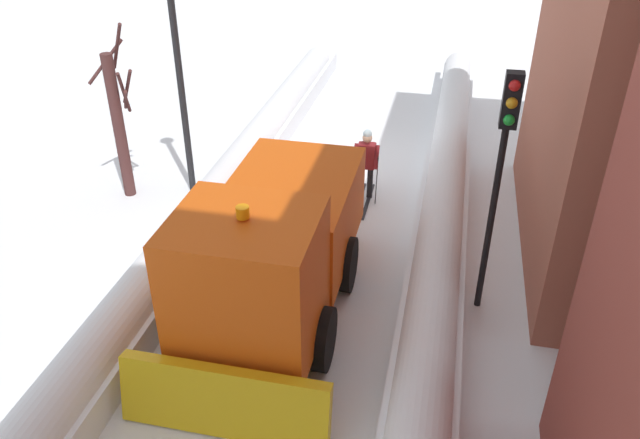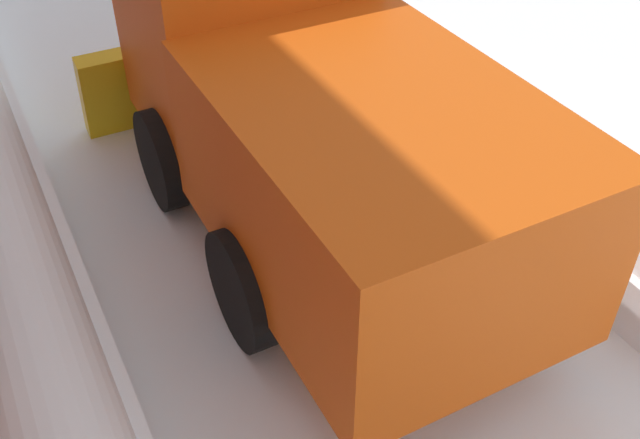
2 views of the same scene
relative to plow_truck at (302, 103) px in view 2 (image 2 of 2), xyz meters
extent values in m
plane|color=white|center=(-0.24, 3.05, -1.48)|extent=(80.00, 80.00, 0.00)
cube|color=white|center=(2.36, 3.05, -1.18)|extent=(1.10, 36.00, 0.59)
cylinder|color=white|center=(2.36, 3.05, -0.88)|extent=(0.90, 34.20, 0.90)
cube|color=#DB510F|center=(0.00, -1.32, -0.08)|extent=(2.30, 3.40, 1.60)
cube|color=#DB510F|center=(0.00, 1.38, 0.27)|extent=(2.20, 2.00, 2.30)
cube|color=gold|center=(0.00, 2.73, -0.93)|extent=(3.20, 0.46, 1.13)
cylinder|color=black|center=(-1.15, 1.08, -0.93)|extent=(0.25, 1.10, 1.10)
cylinder|color=black|center=(1.15, 1.08, -0.93)|extent=(0.25, 1.10, 1.10)
cylinder|color=black|center=(-1.15, -1.12, -0.93)|extent=(0.25, 1.10, 1.10)
cylinder|color=black|center=(1.15, -1.12, -0.93)|extent=(0.25, 1.10, 1.10)
camera|label=1|loc=(-2.80, 8.79, 6.14)|focal=35.19mm
camera|label=2|loc=(-2.63, -5.37, 3.46)|focal=40.94mm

